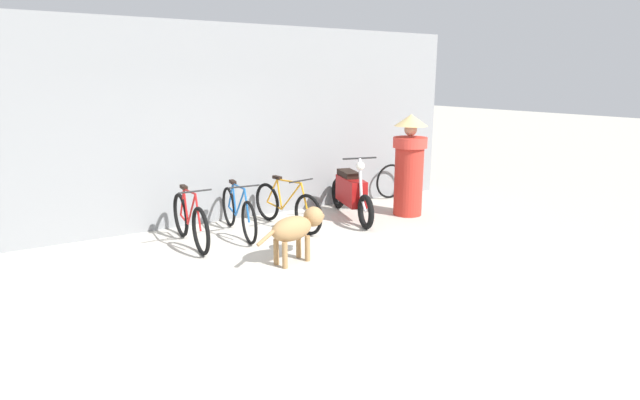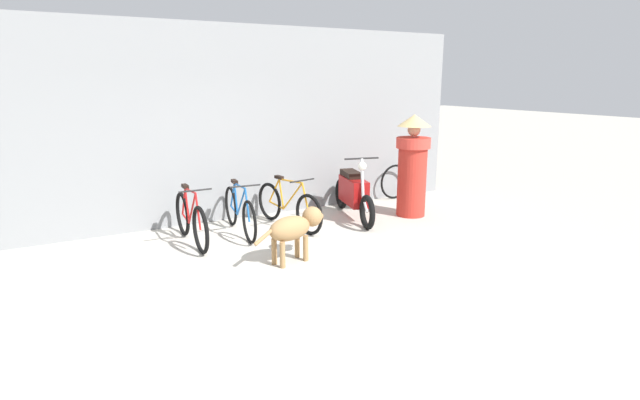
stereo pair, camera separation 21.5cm
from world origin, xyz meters
TOP-DOWN VIEW (x-y plane):
  - ground_plane at (0.00, 0.00)m, footprint 60.00×60.00m
  - shop_wall_back at (0.00, 3.08)m, footprint 9.55×0.20m
  - bicycle_0 at (-0.79, 1.99)m, footprint 0.46×1.64m
  - bicycle_1 at (-0.00, 2.12)m, footprint 0.46×1.68m
  - bicycle_2 at (0.82, 2.08)m, footprint 0.48×1.71m
  - motorcycle at (2.03, 2.01)m, footprint 0.66×1.91m
  - stray_dog at (0.22, 0.61)m, footprint 1.13×0.48m
  - person_in_robes at (3.02, 1.68)m, footprint 0.72×0.72m
  - spare_tire_left at (3.55, 2.83)m, footprint 0.70×0.05m

SIDE VIEW (x-z plane):
  - ground_plane at x=0.00m, z-range 0.00..0.00m
  - bicycle_2 at x=0.82m, z-range -0.08..0.77m
  - bicycle_1 at x=0.00m, z-range -0.07..0.77m
  - spare_tire_left at x=3.55m, z-range 0.00..0.70m
  - bicycle_0 at x=-0.79m, z-range -0.08..0.80m
  - motorcycle at x=2.03m, z-range -0.11..1.01m
  - stray_dog at x=0.22m, z-range 0.12..0.81m
  - person_in_robes at x=3.02m, z-range 0.03..1.80m
  - shop_wall_back at x=0.00m, z-range 0.00..3.23m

